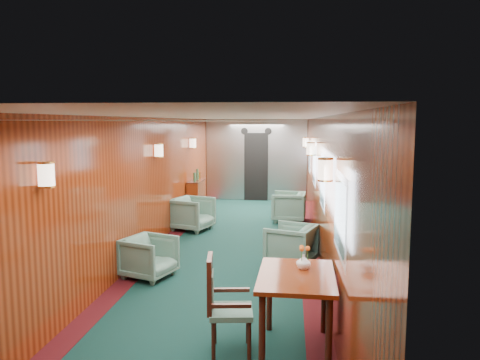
{
  "coord_description": "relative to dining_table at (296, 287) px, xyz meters",
  "views": [
    {
      "loc": [
        1.02,
        -7.88,
        2.32
      ],
      "look_at": [
        0.0,
        1.46,
        1.15
      ],
      "focal_mm": 35.0,
      "sensor_mm": 36.0,
      "label": 1
    }
  ],
  "objects": [
    {
      "name": "room",
      "position": [
        -1.09,
        3.34,
        0.95
      ],
      "size": [
        12.0,
        12.1,
        2.4
      ],
      "color": "#0D312B",
      "rests_on": "ground"
    },
    {
      "name": "credenza",
      "position": [
        -2.43,
        6.88,
        -0.23
      ],
      "size": [
        0.31,
        0.97,
        1.15
      ],
      "color": "maroon",
      "rests_on": "ground"
    },
    {
      "name": "armchair_left_near",
      "position": [
        -2.16,
        2.06,
        -0.37
      ],
      "size": [
        0.87,
        0.86,
        0.62
      ],
      "primitive_type": "imported",
      "rotation": [
        0.0,
        0.0,
        1.22
      ],
      "color": "#225149",
      "rests_on": "ground"
    },
    {
      "name": "wall_sconces",
      "position": [
        -1.09,
        3.9,
        1.11
      ],
      "size": [
        2.97,
        7.97,
        0.25
      ],
      "color": "#FFE5C6",
      "rests_on": "ground"
    },
    {
      "name": "dining_table",
      "position": [
        0.0,
        0.0,
        0.0
      ],
      "size": [
        0.78,
        1.1,
        0.81
      ],
      "rotation": [
        0.0,
        0.0,
        -0.02
      ],
      "color": "maroon",
      "rests_on": "ground"
    },
    {
      "name": "armchair_left_far",
      "position": [
        -2.16,
        5.17,
        -0.32
      ],
      "size": [
        0.99,
        0.98,
        0.71
      ],
      "primitive_type": "imported",
      "rotation": [
        0.0,
        0.0,
        1.24
      ],
      "color": "#225149",
      "rests_on": "ground"
    },
    {
      "name": "windows_right",
      "position": [
        0.39,
        3.59,
        0.77
      ],
      "size": [
        0.02,
        8.6,
        0.8
      ],
      "color": "silver",
      "rests_on": "ground"
    },
    {
      "name": "armchair_right_near",
      "position": [
        -0.05,
        2.92,
        -0.35
      ],
      "size": [
        0.93,
        0.92,
        0.67
      ],
      "primitive_type": "imported",
      "rotation": [
        0.0,
        0.0,
        -1.92
      ],
      "color": "#225149",
      "rests_on": "ground"
    },
    {
      "name": "side_chair",
      "position": [
        -0.74,
        -0.09,
        -0.14
      ],
      "size": [
        0.5,
        0.52,
        1.0
      ],
      "rotation": [
        0.0,
        0.0,
        0.13
      ],
      "color": "#225149",
      "rests_on": "ground"
    },
    {
      "name": "bulkhead",
      "position": [
        -1.09,
        9.25,
        0.5
      ],
      "size": [
        2.98,
        0.17,
        2.39
      ],
      "color": "#A3A6AA",
      "rests_on": "ground"
    },
    {
      "name": "flower_vase",
      "position": [
        0.07,
        0.18,
        0.21
      ],
      "size": [
        0.15,
        0.15,
        0.15
      ],
      "primitive_type": "imported",
      "rotation": [
        0.0,
        0.0,
        -0.0
      ],
      "color": "white",
      "rests_on": "dining_table"
    },
    {
      "name": "armchair_right_far",
      "position": [
        -0.11,
        6.3,
        -0.33
      ],
      "size": [
        0.82,
        0.8,
        0.69
      ],
      "primitive_type": "imported",
      "rotation": [
        0.0,
        0.0,
        -1.65
      ],
      "color": "#225149",
      "rests_on": "ground"
    }
  ]
}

